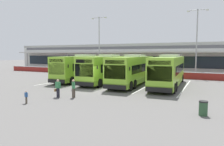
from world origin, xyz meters
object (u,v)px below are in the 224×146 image
Objects in this scene: coach_bus_centre at (133,70)px; litter_bin at (203,108)px; pedestrian_with_handbag at (58,88)px; coach_bus_right_centre at (168,71)px; lamp_post_west at (99,41)px; pedestrian_in_dark_coat at (73,88)px; pedestrian_child at (26,97)px; coach_bus_leftmost at (82,68)px; coach_bus_left_centre at (107,69)px; lamp_post_centre at (197,39)px.

litter_bin is at bearing -51.68° from coach_bus_centre.
pedestrian_with_handbag is 11.87m from litter_bin.
coach_bus_right_centre is at bearing 110.56° from litter_bin.
coach_bus_centre is 1.11× the size of lamp_post_west.
pedestrian_in_dark_coat is 1.74× the size of litter_bin.
litter_bin is (10.54, -0.94, -0.41)m from pedestrian_in_dark_coat.
lamp_post_west is at bearing 113.10° from pedestrian_in_dark_coat.
coach_bus_centre is 12.18× the size of pedestrian_child.
coach_bus_leftmost is 20.59m from litter_bin.
pedestrian_with_handbag is at bearing -158.57° from pedestrian_in_dark_coat.
coach_bus_left_centre and coach_bus_right_centre have the same top height.
lamp_post_west is 1.00× the size of lamp_post_centre.
coach_bus_centre is 4.38m from coach_bus_right_centre.
pedestrian_child is 12.83m from litter_bin.
coach_bus_leftmost reaches higher than pedestrian_with_handbag.
pedestrian_in_dark_coat is at bearing -101.49° from coach_bus_centre.
coach_bus_leftmost is 11.44m from lamp_post_west.
pedestrian_child is (-0.09, -13.76, -1.24)m from coach_bus_left_centre.
coach_bus_left_centre is 7.55× the size of pedestrian_in_dark_coat.
coach_bus_left_centre is 1.11× the size of lamp_post_centre.
coach_bus_right_centre reaches higher than litter_bin.
lamp_post_centre reaches higher than pedestrian_with_handbag.
litter_bin is (12.50, -11.34, -1.32)m from coach_bus_left_centre.
coach_bus_right_centre is at bearing 58.05° from pedestrian_child.
pedestrian_child is (-4.06, -13.23, -1.24)m from coach_bus_centre.
coach_bus_leftmost reaches higher than pedestrian_in_dark_coat.
coach_bus_leftmost is 13.16× the size of litter_bin.
pedestrian_in_dark_coat is 0.15× the size of lamp_post_centre.
lamp_post_centre is (6.69, 11.79, 4.50)m from coach_bus_centre.
coach_bus_leftmost is at bearing 119.78° from pedestrian_in_dark_coat.
pedestrian_in_dark_coat is (1.96, -10.40, -0.91)m from coach_bus_left_centre.
coach_bus_leftmost is 4.31m from coach_bus_left_centre.
coach_bus_centre is at bearing -7.74° from coach_bus_left_centre.
coach_bus_left_centre is at bearing -133.42° from lamp_post_centre.
coach_bus_centre is at bearing 72.95° from pedestrian_child.
coach_bus_centre is at bearing 128.32° from litter_bin.
lamp_post_west reaches higher than coach_bus_leftmost.
coach_bus_centre is at bearing -45.56° from lamp_post_west.
coach_bus_leftmost is 1.11× the size of lamp_post_centre.
pedestrian_in_dark_coat is at bearing -122.15° from coach_bus_right_centre.
pedestrian_child is at bearing -104.51° from pedestrian_with_handbag.
coach_bus_left_centre reaches higher than pedestrian_in_dark_coat.
pedestrian_with_handbag is at bearing -125.80° from coach_bus_right_centre.
lamp_post_centre reaches higher than coach_bus_left_centre.
lamp_post_west is (-7.67, 21.58, 5.43)m from pedestrian_with_handbag.
coach_bus_leftmost is 8.31m from coach_bus_centre.
coach_bus_left_centre is 16.14m from lamp_post_centre.
pedestrian_child is at bearing -90.37° from coach_bus_left_centre.
pedestrian_in_dark_coat is 3.96m from pedestrian_child.
coach_bus_leftmost is 12.47m from pedestrian_with_handbag.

